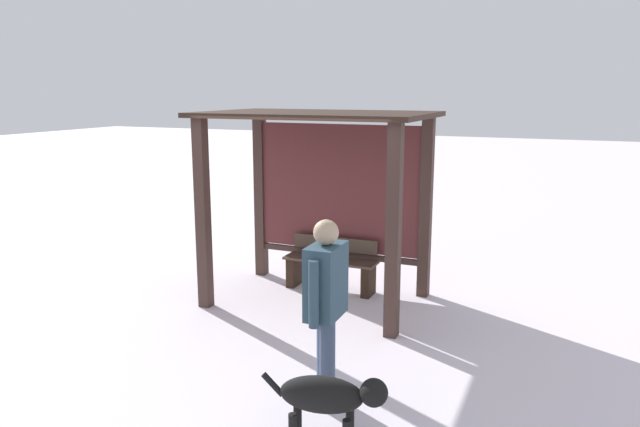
% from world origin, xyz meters
% --- Properties ---
extents(ground_plane, '(60.00, 60.00, 0.00)m').
position_xyz_m(ground_plane, '(0.00, 0.00, 0.00)').
color(ground_plane, silver).
extents(bus_shelter, '(2.89, 1.90, 2.53)m').
position_xyz_m(bus_shelter, '(0.00, 0.30, 1.77)').
color(bus_shelter, '#3F2B25').
rests_on(bus_shelter, ground).
extents(bench_left_inside, '(1.34, 0.38, 0.74)m').
position_xyz_m(bench_left_inside, '(0.00, 0.50, 0.35)').
color(bench_left_inside, '#49382C').
rests_on(bench_left_inside, ground).
extents(person_walking, '(0.27, 0.65, 1.71)m').
position_xyz_m(person_walking, '(1.15, -2.46, 1.01)').
color(person_walking, '#2E4958').
rests_on(person_walking, ground).
extents(dog, '(1.01, 0.40, 0.61)m').
position_xyz_m(dog, '(1.44, -3.09, 0.42)').
color(dog, black).
rests_on(dog, ground).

